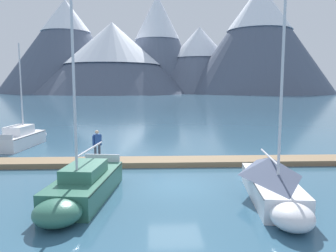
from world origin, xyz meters
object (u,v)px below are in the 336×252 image
at_px(sailboat_second_berth, 82,187).
at_px(person_on_dock, 97,143).
at_px(sailboat_mid_dock_port, 273,182).
at_px(sailboat_nearest_berth, 22,138).

relative_size(sailboat_second_berth, person_on_dock, 4.60).
relative_size(sailboat_second_berth, sailboat_mid_dock_port, 0.95).
bearing_deg(sailboat_mid_dock_port, sailboat_nearest_berth, 138.65).
height_order(sailboat_mid_dock_port, person_on_dock, sailboat_mid_dock_port).
relative_size(sailboat_nearest_berth, person_on_dock, 4.55).
relative_size(sailboat_mid_dock_port, person_on_dock, 4.84).
distance_m(sailboat_second_berth, sailboat_mid_dock_port, 7.55).
bearing_deg(sailboat_nearest_berth, sailboat_mid_dock_port, -41.35).
height_order(sailboat_nearest_berth, person_on_dock, sailboat_nearest_berth).
bearing_deg(sailboat_nearest_berth, sailboat_second_berth, -60.42).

